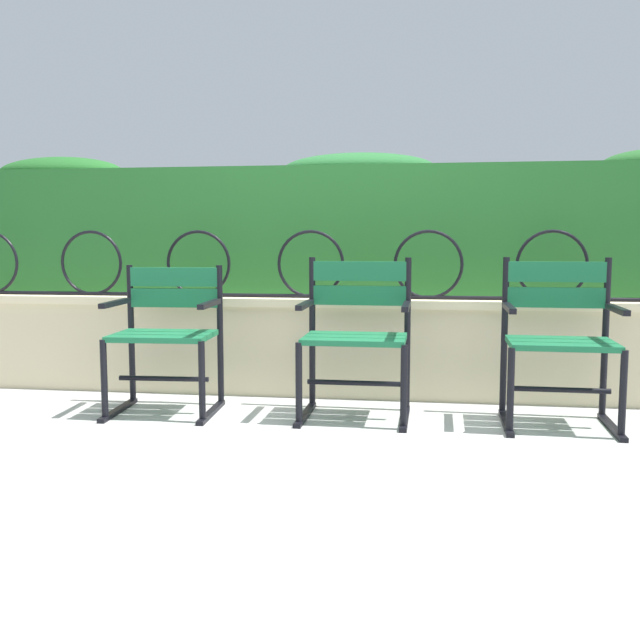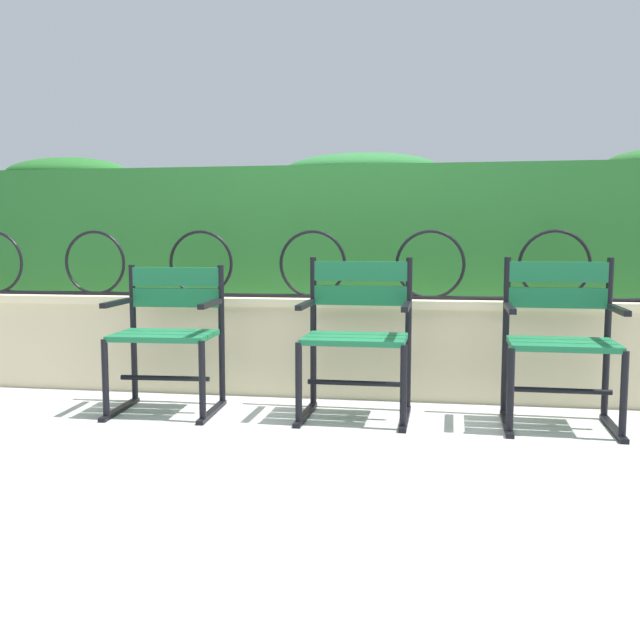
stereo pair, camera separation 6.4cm
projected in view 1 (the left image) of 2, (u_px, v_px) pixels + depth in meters
ground_plane at (319, 424)px, 3.85m from camera, size 60.00×60.00×0.00m
stone_wall at (338, 345)px, 4.59m from camera, size 7.59×0.41×0.61m
iron_arch_fence at (314, 268)px, 4.49m from camera, size 7.05×0.02×0.42m
hedge_row at (345, 226)px, 4.95m from camera, size 7.44×0.55×0.95m
park_chair_left at (167, 332)px, 4.11m from camera, size 0.60×0.55×0.82m
park_chair_centre at (356, 332)px, 3.99m from camera, size 0.59×0.52×0.87m
park_chair_right at (559, 337)px, 3.81m from camera, size 0.58×0.53×0.88m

